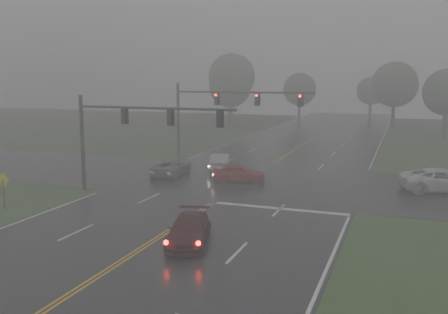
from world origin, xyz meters
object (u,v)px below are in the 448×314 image
at_px(signal_gantry_far, 218,106).
at_px(signal_gantry_near, 126,126).
at_px(car_grey, 172,175).
at_px(sedan_silver, 220,171).
at_px(pickup_white, 442,192).
at_px(sedan_red, 239,182).
at_px(sedan_maroon, 189,243).

bearing_deg(signal_gantry_far, signal_gantry_near, -92.65).
bearing_deg(car_grey, signal_gantry_far, -99.21).
height_order(sedan_silver, car_grey, sedan_silver).
height_order(sedan_silver, pickup_white, pickup_white).
distance_m(sedan_silver, pickup_white, 17.99).
xyz_separation_m(signal_gantry_near, signal_gantry_far, (0.74, 16.08, 0.52)).
bearing_deg(sedan_red, sedan_maroon, 174.77).
xyz_separation_m(sedan_red, sedan_silver, (-3.07, 4.02, 0.00)).
height_order(sedan_maroon, sedan_silver, sedan_silver).
height_order(sedan_red, signal_gantry_far, signal_gantry_far).
distance_m(car_grey, signal_gantry_far, 10.43).
xyz_separation_m(car_grey, signal_gantry_near, (0.07, -7.17, 4.83)).
bearing_deg(sedan_red, signal_gantry_far, 15.02).
bearing_deg(pickup_white, sedan_maroon, 125.72).
relative_size(sedan_maroon, sedan_red, 1.13).
xyz_separation_m(sedan_red, signal_gantry_far, (-5.35, 9.55, 5.35)).
relative_size(car_grey, pickup_white, 0.81).
distance_m(sedan_maroon, car_grey, 17.58).
bearing_deg(signal_gantry_far, car_grey, -95.25).
relative_size(sedan_silver, signal_gantry_far, 0.33).
height_order(signal_gantry_near, signal_gantry_far, signal_gantry_far).
xyz_separation_m(sedan_silver, car_grey, (-3.09, -3.38, 0.00)).
relative_size(sedan_maroon, signal_gantry_far, 0.33).
xyz_separation_m(sedan_maroon, sedan_red, (-2.33, 14.75, 0.00)).
relative_size(sedan_maroon, sedan_silver, 1.01).
distance_m(sedan_maroon, pickup_white, 20.76).
xyz_separation_m(sedan_red, car_grey, (-6.17, 0.64, 0.00)).
distance_m(sedan_silver, car_grey, 4.58).
relative_size(sedan_silver, pickup_white, 0.78).
height_order(sedan_maroon, sedan_red, sedan_red).
height_order(sedan_maroon, pickup_white, pickup_white).
bearing_deg(signal_gantry_far, pickup_white, -20.90).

